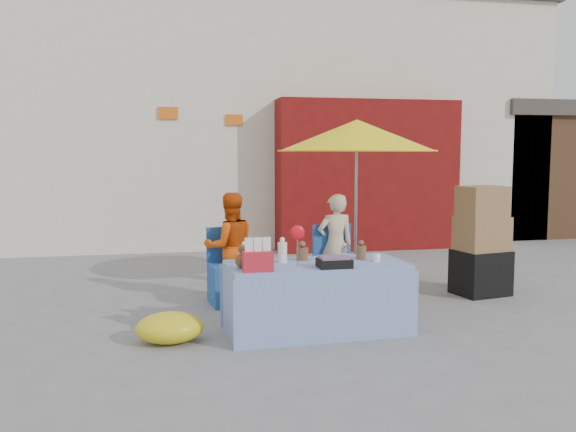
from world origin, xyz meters
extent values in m
plane|color=slate|center=(0.00, 0.00, 0.00)|extent=(80.00, 80.00, 0.00)
cube|color=silver|center=(0.00, 7.00, 2.25)|extent=(12.00, 5.00, 4.50)
cube|color=#3F3833|center=(0.00, 7.00, 4.70)|extent=(12.20, 5.20, 0.40)
cube|color=maroon|center=(2.20, 4.20, 1.30)|extent=(3.20, 0.60, 2.60)
cube|color=#4C331E|center=(6.50, 6.00, 1.20)|extent=(2.60, 3.00, 2.40)
cube|color=#3F3833|center=(6.50, 6.00, 2.55)|extent=(2.80, 3.20, 0.30)
cube|color=orange|center=(-1.20, 4.48, 2.35)|extent=(0.32, 0.04, 0.20)
cube|color=orange|center=(-0.10, 4.48, 2.25)|extent=(0.28, 0.04, 0.18)
cube|color=#859ED5|center=(0.06, -0.45, 0.33)|extent=(1.71, 0.82, 0.66)
cube|color=#859ED5|center=(0.08, -0.83, 0.31)|extent=(1.72, 0.10, 0.62)
cube|color=#859ED5|center=(0.04, -0.06, 0.31)|extent=(1.72, 0.10, 0.62)
cylinder|color=white|center=(-0.61, -0.34, 0.74)|extent=(0.10, 0.10, 0.16)
cylinder|color=brown|center=(-0.43, -0.25, 0.73)|extent=(0.11, 0.11, 0.14)
cylinder|color=white|center=(-0.25, -0.37, 0.76)|extent=(0.09, 0.09, 0.19)
cylinder|color=brown|center=(-0.03, -0.27, 0.72)|extent=(0.12, 0.12, 0.12)
cylinder|color=#B2B2B7|center=(0.41, -0.24, 0.71)|extent=(0.08, 0.08, 0.11)
cylinder|color=brown|center=(0.54, -0.34, 0.73)|extent=(0.10, 0.10, 0.13)
cylinder|color=white|center=(0.33, -0.48, 0.70)|extent=(0.07, 0.07, 0.08)
cylinder|color=white|center=(0.64, -0.51, 0.70)|extent=(0.07, 0.07, 0.08)
sphere|color=brown|center=(-0.66, -0.57, 0.73)|extent=(0.13, 0.13, 0.13)
ellipsoid|color=red|center=(-0.15, -0.59, 0.98)|extent=(0.13, 0.05, 0.13)
cube|color=red|center=(-0.54, -0.74, 0.75)|extent=(0.27, 0.13, 0.18)
cube|color=black|center=(0.16, -0.71, 0.70)|extent=(0.31, 0.22, 0.08)
cube|color=#1F4C91|center=(-0.60, 0.77, 0.23)|extent=(0.53, 0.51, 0.45)
cube|color=#1F4C91|center=(-0.62, 0.99, 0.65)|extent=(0.48, 0.10, 0.40)
cube|color=#1F4C91|center=(0.65, 0.77, 0.23)|extent=(0.53, 0.51, 0.45)
cube|color=#1F4C91|center=(0.63, 0.99, 0.65)|extent=(0.48, 0.10, 0.40)
imported|color=#DD4C0B|center=(-0.60, 0.92, 0.62)|extent=(0.66, 0.54, 1.25)
imported|color=beige|center=(0.65, 0.92, 0.61)|extent=(0.47, 0.34, 1.22)
cylinder|color=gray|center=(0.95, 1.07, 1.00)|extent=(0.04, 0.04, 2.00)
cone|color=yellow|center=(0.95, 1.07, 1.90)|extent=(1.90, 1.90, 0.38)
cylinder|color=yellow|center=(0.95, 1.07, 1.72)|extent=(1.90, 1.90, 0.02)
cube|color=black|center=(2.37, 0.61, 0.27)|extent=(0.67, 0.58, 0.53)
cube|color=olive|center=(2.37, 0.61, 0.74)|extent=(0.63, 0.52, 0.41)
cube|color=olive|center=(2.35, 0.59, 1.12)|extent=(0.58, 0.47, 0.36)
ellipsoid|color=yellow|center=(-1.31, -0.52, 0.14)|extent=(0.64, 0.53, 0.27)
camera|label=1|loc=(-1.38, -5.94, 1.70)|focal=38.00mm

